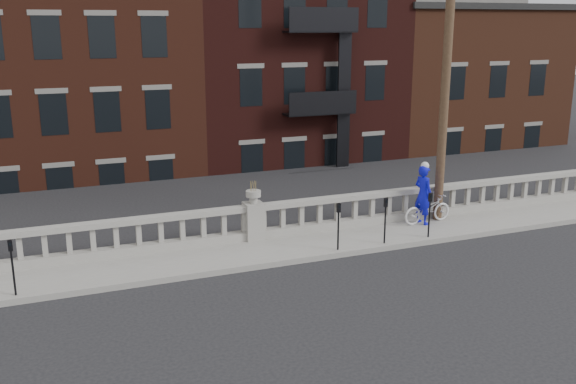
# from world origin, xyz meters

# --- Properties ---
(ground) EXTENTS (120.00, 120.00, 0.00)m
(ground) POSITION_xyz_m (0.00, 0.00, 0.00)
(ground) COLOR black
(ground) RESTS_ON ground
(sidewalk) EXTENTS (32.00, 2.20, 0.15)m
(sidewalk) POSITION_xyz_m (0.00, 3.00, 0.07)
(sidewalk) COLOR gray
(sidewalk) RESTS_ON ground
(balustrade) EXTENTS (28.00, 0.34, 1.03)m
(balustrade) POSITION_xyz_m (0.00, 3.95, 0.64)
(balustrade) COLOR gray
(balustrade) RESTS_ON sidewalk
(planter_pedestal) EXTENTS (0.55, 0.55, 1.76)m
(planter_pedestal) POSITION_xyz_m (0.00, 3.95, 0.83)
(planter_pedestal) COLOR gray
(planter_pedestal) RESTS_ON sidewalk
(lower_level) EXTENTS (80.00, 44.00, 20.80)m
(lower_level) POSITION_xyz_m (0.56, 23.04, 2.63)
(lower_level) COLOR #605E59
(lower_level) RESTS_ON ground
(utility_pole) EXTENTS (1.60, 0.28, 10.00)m
(utility_pole) POSITION_xyz_m (6.20, 3.60, 5.24)
(utility_pole) COLOR #422D1E
(utility_pole) RESTS_ON sidewalk
(parking_meter_a) EXTENTS (0.10, 0.09, 1.36)m
(parking_meter_a) POSITION_xyz_m (-6.52, 2.15, 1.00)
(parking_meter_a) COLOR black
(parking_meter_a) RESTS_ON sidewalk
(parking_meter_b) EXTENTS (0.10, 0.09, 1.36)m
(parking_meter_b) POSITION_xyz_m (1.88, 2.15, 1.00)
(parking_meter_b) COLOR black
(parking_meter_b) RESTS_ON sidewalk
(parking_meter_c) EXTENTS (0.10, 0.09, 1.36)m
(parking_meter_c) POSITION_xyz_m (3.38, 2.15, 1.00)
(parking_meter_c) COLOR black
(parking_meter_c) RESTS_ON sidewalk
(parking_meter_d) EXTENTS (0.10, 0.09, 1.36)m
(parking_meter_d) POSITION_xyz_m (4.88, 2.15, 1.00)
(parking_meter_d) COLOR black
(parking_meter_d) RESTS_ON sidewalk
(bicycle) EXTENTS (1.78, 0.75, 0.91)m
(bicycle) POSITION_xyz_m (5.66, 3.40, 0.61)
(bicycle) COLOR silver
(bicycle) RESTS_ON sidewalk
(cyclist) EXTENTS (0.59, 0.77, 1.90)m
(cyclist) POSITION_xyz_m (5.47, 3.39, 1.10)
(cyclist) COLOR #0D0EC4
(cyclist) RESTS_ON sidewalk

